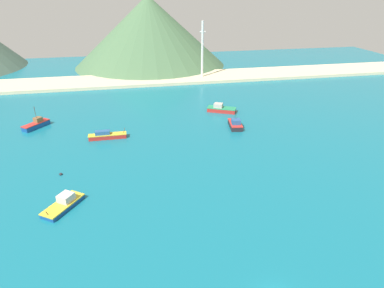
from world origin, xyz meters
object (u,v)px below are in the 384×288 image
at_px(fishing_boat_7, 235,124).
at_px(fishing_boat_8, 221,109).
at_px(radio_tower, 202,50).
at_px(fishing_boat_2, 107,136).
at_px(fishing_boat_1, 36,124).
at_px(buoy_1, 61,174).
at_px(fishing_boat_4, 64,204).

relative_size(fishing_boat_7, fishing_boat_8, 0.78).
distance_m(fishing_boat_8, radio_tower, 41.61).
bearing_deg(fishing_boat_8, fishing_boat_7, -88.28).
bearing_deg(fishing_boat_2, fishing_boat_1, 149.52).
height_order(fishing_boat_1, buoy_1, fishing_boat_1).
bearing_deg(fishing_boat_8, fishing_boat_1, -177.62).
xyz_separation_m(fishing_boat_4, fishing_boat_8, (41.11, 42.52, 0.17)).
bearing_deg(fishing_boat_4, fishing_boat_1, 107.74).
relative_size(fishing_boat_8, radio_tower, 0.40).
xyz_separation_m(fishing_boat_7, fishing_boat_8, (-0.39, 13.12, -0.05)).
bearing_deg(fishing_boat_8, radio_tower, 85.72).
height_order(fishing_boat_7, fishing_boat_8, fishing_boat_7).
height_order(fishing_boat_8, radio_tower, radio_tower).
distance_m(fishing_boat_1, fishing_boat_4, 42.29).
relative_size(fishing_boat_8, buoy_1, 14.05).
relative_size(buoy_1, radio_tower, 0.03).
xyz_separation_m(fishing_boat_4, fishing_boat_7, (41.50, 29.40, 0.23)).
relative_size(fishing_boat_4, buoy_1, 12.60).
relative_size(fishing_boat_1, fishing_boat_4, 0.90).
relative_size(fishing_boat_4, fishing_boat_7, 1.15).
bearing_deg(radio_tower, fishing_boat_7, -92.80).
distance_m(fishing_boat_1, fishing_boat_7, 55.47).
relative_size(fishing_boat_2, fishing_boat_8, 1.03).
relative_size(fishing_boat_1, fishing_boat_8, 0.81).
bearing_deg(fishing_boat_8, fishing_boat_4, -134.03).
height_order(fishing_boat_7, radio_tower, radio_tower).
bearing_deg(buoy_1, fishing_boat_7, 21.75).
height_order(buoy_1, radio_tower, radio_tower).
distance_m(fishing_boat_8, buoy_1, 53.16).
bearing_deg(fishing_boat_7, fishing_boat_8, 91.72).
relative_size(fishing_boat_1, radio_tower, 0.32).
bearing_deg(radio_tower, fishing_boat_4, -118.12).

